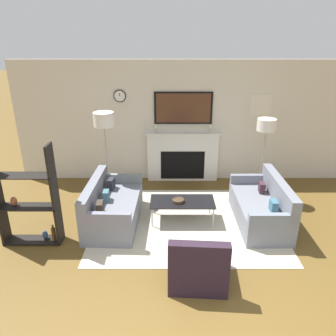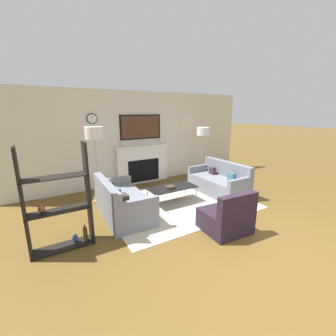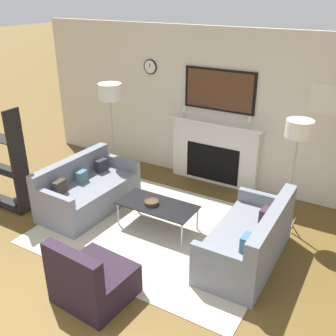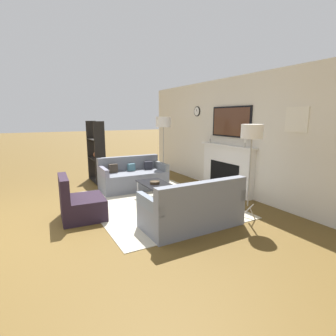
{
  "view_description": "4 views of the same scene",
  "coord_description": "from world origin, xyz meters",
  "px_view_note": "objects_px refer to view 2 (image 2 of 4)",
  "views": [
    {
      "loc": [
        -0.34,
        -2.44,
        3.18
      ],
      "look_at": [
        -0.31,
        3.17,
        0.88
      ],
      "focal_mm": 35.0,
      "sensor_mm": 36.0,
      "label": 1
    },
    {
      "loc": [
        -2.74,
        -1.48,
        2.14
      ],
      "look_at": [
        0.07,
        3.22,
        0.75
      ],
      "focal_mm": 24.0,
      "sensor_mm": 36.0,
      "label": 2
    },
    {
      "loc": [
        2.56,
        -1.4,
        3.25
      ],
      "look_at": [
        -0.12,
        3.17,
        0.81
      ],
      "focal_mm": 42.0,
      "sensor_mm": 36.0,
      "label": 3
    },
    {
      "loc": [
        4.73,
        0.38,
        1.8
      ],
      "look_at": [
        0.05,
        2.97,
        0.75
      ],
      "focal_mm": 28.0,
      "sensor_mm": 36.0,
      "label": 4
    }
  ],
  "objects_px": {
    "couch_right": "(219,182)",
    "floor_lamp_left": "(94,134)",
    "decorative_bowl": "(170,187)",
    "armchair": "(227,218)",
    "floor_lamp_right": "(203,132)",
    "couch_left": "(122,203)",
    "shelf_unit": "(59,204)",
    "coffee_table": "(172,188)"
  },
  "relations": [
    {
      "from": "couch_right",
      "to": "floor_lamp_left",
      "type": "height_order",
      "value": "floor_lamp_left"
    },
    {
      "from": "couch_right",
      "to": "shelf_unit",
      "type": "height_order",
      "value": "shelf_unit"
    },
    {
      "from": "armchair",
      "to": "floor_lamp_right",
      "type": "bearing_deg",
      "value": 59.65
    },
    {
      "from": "floor_lamp_left",
      "to": "decorative_bowl",
      "type": "bearing_deg",
      "value": -34.25
    },
    {
      "from": "couch_right",
      "to": "armchair",
      "type": "bearing_deg",
      "value": -129.44
    },
    {
      "from": "decorative_bowl",
      "to": "floor_lamp_right",
      "type": "distance_m",
      "value": 2.26
    },
    {
      "from": "couch_right",
      "to": "floor_lamp_left",
      "type": "distance_m",
      "value": 3.37
    },
    {
      "from": "shelf_unit",
      "to": "decorative_bowl",
      "type": "bearing_deg",
      "value": 14.93
    },
    {
      "from": "floor_lamp_right",
      "to": "shelf_unit",
      "type": "height_order",
      "value": "shelf_unit"
    },
    {
      "from": "decorative_bowl",
      "to": "couch_left",
      "type": "bearing_deg",
      "value": -178.14
    },
    {
      "from": "floor_lamp_right",
      "to": "armchair",
      "type": "bearing_deg",
      "value": -120.35
    },
    {
      "from": "couch_left",
      "to": "floor_lamp_right",
      "type": "height_order",
      "value": "floor_lamp_right"
    },
    {
      "from": "coffee_table",
      "to": "decorative_bowl",
      "type": "relative_size",
      "value": 5.38
    },
    {
      "from": "couch_right",
      "to": "decorative_bowl",
      "type": "relative_size",
      "value": 7.59
    },
    {
      "from": "couch_left",
      "to": "shelf_unit",
      "type": "bearing_deg",
      "value": -153.41
    },
    {
      "from": "armchair",
      "to": "decorative_bowl",
      "type": "height_order",
      "value": "armchair"
    },
    {
      "from": "decorative_bowl",
      "to": "floor_lamp_right",
      "type": "bearing_deg",
      "value": 29.26
    },
    {
      "from": "armchair",
      "to": "floor_lamp_right",
      "type": "distance_m",
      "value": 3.23
    },
    {
      "from": "decorative_bowl",
      "to": "floor_lamp_left",
      "type": "relative_size",
      "value": 0.12
    },
    {
      "from": "armchair",
      "to": "floor_lamp_left",
      "type": "height_order",
      "value": "floor_lamp_left"
    },
    {
      "from": "shelf_unit",
      "to": "couch_right",
      "type": "bearing_deg",
      "value": 8.72
    },
    {
      "from": "armchair",
      "to": "floor_lamp_right",
      "type": "height_order",
      "value": "floor_lamp_right"
    },
    {
      "from": "floor_lamp_left",
      "to": "floor_lamp_right",
      "type": "bearing_deg",
      "value": 0.0
    },
    {
      "from": "couch_left",
      "to": "couch_right",
      "type": "bearing_deg",
      "value": -0.02
    },
    {
      "from": "coffee_table",
      "to": "floor_lamp_left",
      "type": "distance_m",
      "value": 2.17
    },
    {
      "from": "couch_right",
      "to": "floor_lamp_left",
      "type": "relative_size",
      "value": 0.9
    },
    {
      "from": "couch_left",
      "to": "shelf_unit",
      "type": "relative_size",
      "value": 0.97
    },
    {
      "from": "floor_lamp_right",
      "to": "couch_right",
      "type": "bearing_deg",
      "value": -102.3
    },
    {
      "from": "coffee_table",
      "to": "decorative_bowl",
      "type": "height_order",
      "value": "decorative_bowl"
    },
    {
      "from": "decorative_bowl",
      "to": "floor_lamp_left",
      "type": "height_order",
      "value": "floor_lamp_left"
    },
    {
      "from": "floor_lamp_left",
      "to": "couch_right",
      "type": "bearing_deg",
      "value": -18.99
    },
    {
      "from": "coffee_table",
      "to": "shelf_unit",
      "type": "relative_size",
      "value": 0.69
    },
    {
      "from": "armchair",
      "to": "decorative_bowl",
      "type": "bearing_deg",
      "value": 97.94
    },
    {
      "from": "couch_right",
      "to": "coffee_table",
      "type": "relative_size",
      "value": 1.41
    },
    {
      "from": "couch_right",
      "to": "floor_lamp_left",
      "type": "xyz_separation_m",
      "value": [
        -2.92,
        1.01,
        1.35
      ]
    },
    {
      "from": "armchair",
      "to": "floor_lamp_right",
      "type": "xyz_separation_m",
      "value": [
        1.5,
        2.56,
        1.27
      ]
    },
    {
      "from": "coffee_table",
      "to": "floor_lamp_right",
      "type": "bearing_deg",
      "value": 29.53
    },
    {
      "from": "couch_left",
      "to": "decorative_bowl",
      "type": "distance_m",
      "value": 1.2
    },
    {
      "from": "couch_right",
      "to": "armchair",
      "type": "xyz_separation_m",
      "value": [
        -1.28,
        -1.56,
        -0.03
      ]
    },
    {
      "from": "armchair",
      "to": "decorative_bowl",
      "type": "distance_m",
      "value": 1.62
    },
    {
      "from": "couch_left",
      "to": "shelf_unit",
      "type": "xyz_separation_m",
      "value": [
        -1.2,
        -0.6,
        0.46
      ]
    },
    {
      "from": "armchair",
      "to": "floor_lamp_left",
      "type": "xyz_separation_m",
      "value": [
        -1.64,
        2.56,
        1.38
      ]
    }
  ]
}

